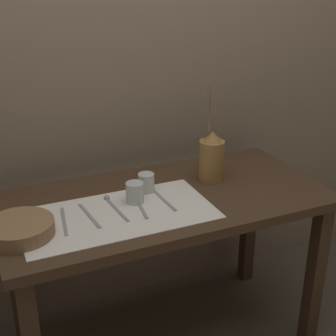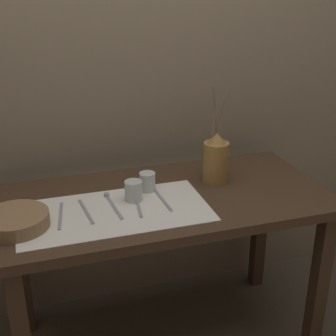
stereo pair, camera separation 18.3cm
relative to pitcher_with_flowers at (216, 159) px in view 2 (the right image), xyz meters
name	(u,v)px [view 2 (the right image)]	position (x,y,z in m)	size (l,w,h in m)	color
stone_wall_back	(136,62)	(-0.25, 0.36, 0.36)	(7.00, 0.06, 2.40)	gray
wooden_table	(165,219)	(-0.25, -0.07, -0.21)	(1.31, 0.64, 0.74)	#422D1E
linen_cloth	(114,211)	(-0.47, -0.14, -0.10)	(0.71, 0.37, 0.00)	white
pitcher_with_flowers	(216,159)	(0.00, 0.00, 0.00)	(0.11, 0.11, 0.42)	olive
wooden_bowl	(16,221)	(-0.82, -0.16, -0.08)	(0.23, 0.23, 0.05)	#8E6B47
glass_tumbler_near	(133,191)	(-0.38, -0.08, -0.06)	(0.07, 0.07, 0.08)	silver
glass_tumbler_far	(147,182)	(-0.30, -0.01, -0.06)	(0.07, 0.07, 0.08)	silver
fork_inner	(60,216)	(-0.67, -0.12, -0.10)	(0.04, 0.21, 0.00)	#939399
knife_center	(86,211)	(-0.57, -0.12, -0.10)	(0.03, 0.21, 0.00)	#939399
spoon_inner	(110,200)	(-0.47, -0.05, -0.10)	(0.04, 0.22, 0.02)	#939399
spoon_outer	(136,197)	(-0.36, -0.06, -0.10)	(0.04, 0.22, 0.02)	#939399
fork_outer	(162,199)	(-0.27, -0.11, -0.10)	(0.02, 0.21, 0.00)	#939399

